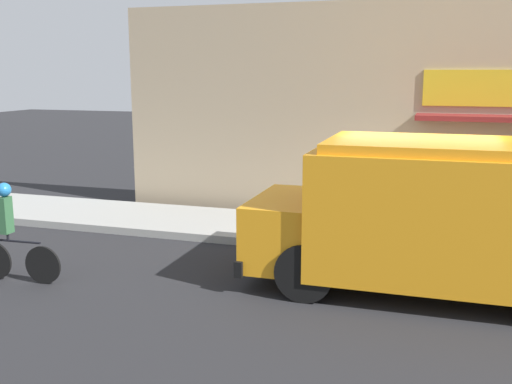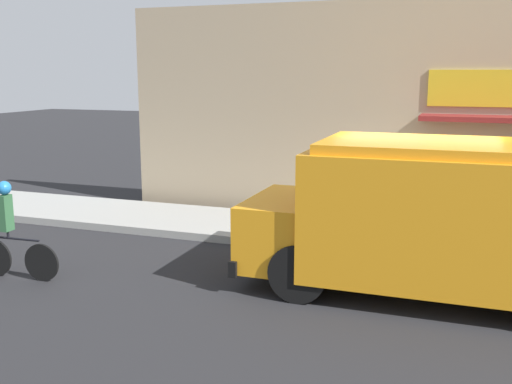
# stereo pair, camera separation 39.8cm
# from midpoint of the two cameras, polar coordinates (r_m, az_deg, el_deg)

# --- Properties ---
(ground_plane) EXTENTS (70.00, 70.00, 0.00)m
(ground_plane) POSITION_cam_midpoint_polar(r_m,az_deg,el_deg) (10.77, 13.72, -6.43)
(ground_plane) COLOR #232326
(sidewalk) EXTENTS (28.00, 2.27, 0.15)m
(sidewalk) POSITION_cam_midpoint_polar(r_m,az_deg,el_deg) (11.84, 14.13, -4.45)
(sidewalk) COLOR #999993
(sidewalk) RESTS_ON ground_plane
(storefront) EXTENTS (13.66, 1.00, 4.71)m
(storefront) POSITION_cam_midpoint_polar(r_m,az_deg,el_deg) (12.99, 15.39, 7.09)
(storefront) COLOR tan
(storefront) RESTS_ON ground_plane
(school_bus) EXTENTS (5.32, 2.66, 2.27)m
(school_bus) POSITION_cam_midpoint_polar(r_m,az_deg,el_deg) (9.08, 16.34, -2.05)
(school_bus) COLOR orange
(school_bus) RESTS_ON ground_plane
(cyclist) EXTENTS (1.47, 0.22, 1.57)m
(cyclist) POSITION_cam_midpoint_polar(r_m,az_deg,el_deg) (10.14, -23.50, -3.51)
(cyclist) COLOR black
(cyclist) RESTS_ON ground_plane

